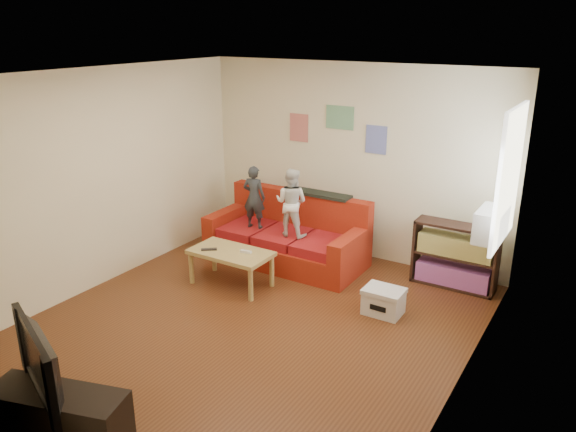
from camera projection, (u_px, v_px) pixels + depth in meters
The scene contains 17 objects.
room_shell at pixel (248, 210), 5.79m from camera, with size 4.52×5.02×2.72m.
sofa at pixel (289, 238), 7.85m from camera, with size 2.18×1.00×0.96m.
child_a at pixel (254, 197), 7.75m from camera, with size 0.32×0.21×0.88m, color #2A2F34.
child_b at pixel (291, 202), 7.44m from camera, with size 0.45×0.35×0.93m, color white.
coffee_table at pixel (231, 256), 7.07m from camera, with size 1.03×0.57×0.46m.
remote at pixel (209, 249), 7.08m from camera, with size 0.20×0.05×0.02m, color black.
game_controller at pixel (246, 252), 6.99m from camera, with size 0.15×0.04×0.03m, color silver.
bookshelf at pixel (455, 259), 7.04m from camera, with size 1.04×0.31×0.83m.
window at pixel (509, 177), 5.92m from camera, with size 0.04×1.08×1.48m, color white.
ac_unit at pixel (491, 224), 6.17m from camera, with size 0.28×0.55×0.35m, color #B7B2A3.
artwork_left at pixel (299, 128), 8.08m from camera, with size 0.30×0.01×0.40m, color #D87266.
artwork_center at pixel (340, 118), 7.69m from camera, with size 0.42×0.01×0.32m, color #72B27F.
artwork_right at pixel (376, 140), 7.50m from camera, with size 0.30×0.01×0.38m, color #727FCC.
file_box at pixel (383, 301), 6.43m from camera, with size 0.45×0.34×0.31m.
tv_stand at pixel (59, 415), 4.48m from camera, with size 1.13×0.38×0.42m, color black.
television at pixel (50, 360), 4.32m from camera, with size 1.04×0.14×0.60m, color black.
tissue at pixel (372, 290), 6.94m from camera, with size 0.10×0.10×0.10m, color silver.
Camera 1 is at (3.23, -4.46, 3.18)m, focal length 35.00 mm.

